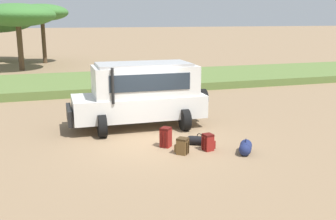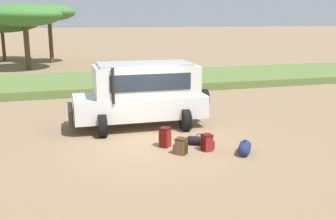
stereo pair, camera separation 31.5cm
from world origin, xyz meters
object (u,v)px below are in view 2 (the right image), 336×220
(duffel_bag_low_black_case, at_px, (245,148))
(acacia_tree_right_mid, at_px, (24,15))
(backpack_cluster_center, at_px, (181,146))
(acacia_tree_far_right, at_px, (49,13))
(backpack_beside_front_wheel, at_px, (207,143))
(duffel_bag_soft_canvas, at_px, (199,141))
(acacia_tree_centre_back, at_px, (1,23))
(safari_vehicle, at_px, (142,93))
(backpack_near_rear_wheel, at_px, (165,137))

(duffel_bag_low_black_case, distance_m, acacia_tree_right_mid, 24.45)
(backpack_cluster_center, height_order, acacia_tree_far_right, acacia_tree_far_right)
(backpack_beside_front_wheel, bearing_deg, backpack_cluster_center, -175.25)
(duffel_bag_soft_canvas, distance_m, acacia_tree_centre_back, 31.14)
(backpack_beside_front_wheel, relative_size, acacia_tree_far_right, 0.10)
(backpack_cluster_center, xyz_separation_m, acacia_tree_far_right, (-3.65, 27.15, 4.25))
(backpack_beside_front_wheel, height_order, acacia_tree_right_mid, acacia_tree_right_mid)
(safari_vehicle, relative_size, duffel_bag_soft_canvas, 6.78)
(safari_vehicle, relative_size, acacia_tree_centre_back, 0.76)
(backpack_beside_front_wheel, relative_size, backpack_near_rear_wheel, 0.82)
(safari_vehicle, distance_m, acacia_tree_centre_back, 28.04)
(backpack_beside_front_wheel, relative_size, duffel_bag_low_black_case, 0.68)
(duffel_bag_soft_canvas, height_order, acacia_tree_far_right, acacia_tree_far_right)
(backpack_beside_front_wheel, distance_m, duffel_bag_soft_canvas, 0.59)
(backpack_near_rear_wheel, bearing_deg, backpack_cluster_center, -71.61)
(backpack_beside_front_wheel, xyz_separation_m, duffel_bag_soft_canvas, (-0.06, 0.57, -0.11))
(duffel_bag_low_black_case, bearing_deg, safari_vehicle, 120.24)
(backpack_near_rear_wheel, distance_m, acacia_tree_right_mid, 22.58)
(acacia_tree_centre_back, height_order, acacia_tree_far_right, acacia_tree_far_right)
(backpack_near_rear_wheel, bearing_deg, acacia_tree_right_mid, 103.56)
(acacia_tree_centre_back, bearing_deg, safari_vehicle, -74.14)
(backpack_near_rear_wheel, xyz_separation_m, acacia_tree_far_right, (-3.38, 26.34, 4.18))
(acacia_tree_right_mid, distance_m, acacia_tree_far_right, 5.07)
(safari_vehicle, relative_size, acacia_tree_far_right, 1.02)
(duffel_bag_low_black_case, relative_size, acacia_tree_far_right, 0.15)
(backpack_cluster_center, relative_size, duffel_bag_soft_canvas, 0.64)
(backpack_near_rear_wheel, xyz_separation_m, duffel_bag_low_black_case, (2.14, -1.35, -0.13))
(duffel_bag_soft_canvas, bearing_deg, acacia_tree_centre_back, 106.70)
(backpack_cluster_center, distance_m, duffel_bag_soft_canvas, 1.06)
(backpack_near_rear_wheel, relative_size, duffel_bag_soft_canvas, 0.81)
(duffel_bag_soft_canvas, xyz_separation_m, acacia_tree_far_right, (-4.48, 26.50, 4.35))
(acacia_tree_centre_back, relative_size, acacia_tree_far_right, 1.34)
(acacia_tree_centre_back, bearing_deg, backpack_near_rear_wheel, -75.19)
(backpack_near_rear_wheel, xyz_separation_m, acacia_tree_right_mid, (-5.21, 21.61, 3.94))
(backpack_cluster_center, distance_m, acacia_tree_far_right, 27.72)
(safari_vehicle, xyz_separation_m, duffel_bag_low_black_case, (2.30, -3.95, -1.11))
(backpack_cluster_center, xyz_separation_m, acacia_tree_centre_back, (-8.06, 30.29, 3.36))
(backpack_beside_front_wheel, relative_size, backpack_cluster_center, 1.05)
(duffel_bag_low_black_case, bearing_deg, acacia_tree_right_mid, 107.77)
(duffel_bag_low_black_case, bearing_deg, backpack_cluster_center, 163.99)
(safari_vehicle, xyz_separation_m, acacia_tree_right_mid, (-5.06, 19.02, 2.96))
(acacia_tree_right_mid, height_order, acacia_tree_far_right, acacia_tree_far_right)
(duffel_bag_low_black_case, bearing_deg, backpack_beside_front_wheel, 148.09)
(duffel_bag_soft_canvas, distance_m, acacia_tree_far_right, 27.23)
(acacia_tree_centre_back, xyz_separation_m, acacia_tree_far_right, (4.41, -3.14, 0.89))
(backpack_beside_front_wheel, xyz_separation_m, acacia_tree_far_right, (-4.54, 27.07, 4.24))
(backpack_cluster_center, distance_m, acacia_tree_centre_back, 31.53)
(duffel_bag_soft_canvas, bearing_deg, acacia_tree_far_right, 99.60)
(backpack_cluster_center, relative_size, acacia_tree_far_right, 0.10)
(backpack_beside_front_wheel, height_order, duffel_bag_low_black_case, backpack_beside_front_wheel)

